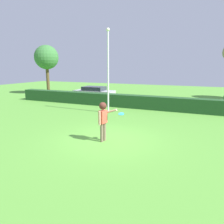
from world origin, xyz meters
name	(u,v)px	position (x,y,z in m)	size (l,w,h in m)	color
ground_plane	(109,139)	(0.00, 0.00, 0.00)	(60.00, 60.00, 0.00)	#589D38
person	(103,117)	(-0.14, -0.29, 1.13)	(0.79, 0.56, 1.78)	#7D6651
frisbee	(121,114)	(0.64, -0.11, 1.30)	(0.25, 0.25, 0.07)	#268CE5
lamppost	(108,67)	(-2.46, 5.29, 3.24)	(0.24, 0.24, 5.85)	silver
hedge_row	(150,103)	(0.00, 7.81, 0.52)	(25.02, 0.90, 1.03)	#234C24
parked_car_silver	(94,92)	(-6.70, 11.01, 0.69)	(4.23, 1.86, 1.25)	#B7B7BC
birch_tree	(46,58)	(-13.57, 12.10, 4.28)	(2.81, 2.81, 5.74)	brown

